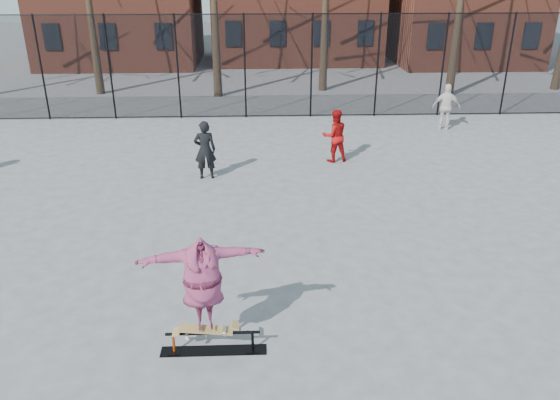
{
  "coord_description": "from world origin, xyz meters",
  "views": [
    {
      "loc": [
        -0.89,
        -8.51,
        5.83
      ],
      "look_at": [
        -0.49,
        1.5,
        1.4
      ],
      "focal_mm": 35.0,
      "sensor_mm": 36.0,
      "label": 1
    }
  ],
  "objects_px": {
    "skateboard": "(206,329)",
    "bystander_white": "(446,107)",
    "skater": "(203,284)",
    "bystander_red": "(335,136)",
    "bystander_black": "(205,150)",
    "skate_rail": "(213,344)"
  },
  "relations": [
    {
      "from": "skateboard",
      "to": "bystander_white",
      "type": "distance_m",
      "value": 14.64
    },
    {
      "from": "skater",
      "to": "bystander_red",
      "type": "xyz_separation_m",
      "value": [
        3.25,
        9.03,
        -0.46
      ]
    },
    {
      "from": "skateboard",
      "to": "bystander_black",
      "type": "xyz_separation_m",
      "value": [
        -0.65,
        7.72,
        0.42
      ]
    },
    {
      "from": "skateboard",
      "to": "skate_rail",
      "type": "bearing_deg",
      "value": -0.0
    },
    {
      "from": "bystander_black",
      "to": "bystander_white",
      "type": "bearing_deg",
      "value": -157.07
    },
    {
      "from": "skate_rail",
      "to": "bystander_white",
      "type": "distance_m",
      "value": 14.6
    },
    {
      "from": "skate_rail",
      "to": "skater",
      "type": "height_order",
      "value": "skater"
    },
    {
      "from": "bystander_red",
      "to": "skater",
      "type": "bearing_deg",
      "value": 59.47
    },
    {
      "from": "skate_rail",
      "to": "bystander_black",
      "type": "relative_size",
      "value": 1.0
    },
    {
      "from": "skateboard",
      "to": "skater",
      "type": "height_order",
      "value": "skater"
    },
    {
      "from": "skate_rail",
      "to": "bystander_red",
      "type": "xyz_separation_m",
      "value": [
        3.14,
        9.03,
        0.68
      ]
    },
    {
      "from": "skater",
      "to": "bystander_white",
      "type": "distance_m",
      "value": 14.64
    },
    {
      "from": "skateboard",
      "to": "bystander_black",
      "type": "bearing_deg",
      "value": 94.83
    },
    {
      "from": "skate_rail",
      "to": "bystander_white",
      "type": "relative_size",
      "value": 1.01
    },
    {
      "from": "skateboard",
      "to": "bystander_red",
      "type": "distance_m",
      "value": 9.6
    },
    {
      "from": "skate_rail",
      "to": "skater",
      "type": "xyz_separation_m",
      "value": [
        -0.1,
        0.0,
        1.14
      ]
    },
    {
      "from": "skater",
      "to": "bystander_red",
      "type": "height_order",
      "value": "skater"
    },
    {
      "from": "bystander_black",
      "to": "bystander_red",
      "type": "xyz_separation_m",
      "value": [
        3.9,
        1.31,
        -0.03
      ]
    },
    {
      "from": "bystander_red",
      "to": "bystander_white",
      "type": "relative_size",
      "value": 0.98
    },
    {
      "from": "skateboard",
      "to": "bystander_black",
      "type": "relative_size",
      "value": 0.54
    },
    {
      "from": "bystander_black",
      "to": "bystander_red",
      "type": "distance_m",
      "value": 4.11
    },
    {
      "from": "skate_rail",
      "to": "bystander_black",
      "type": "distance_m",
      "value": 7.79
    }
  ]
}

